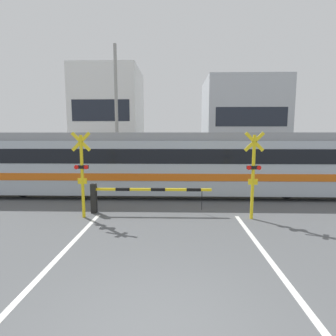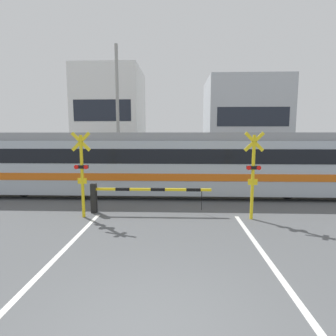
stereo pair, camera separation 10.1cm
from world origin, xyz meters
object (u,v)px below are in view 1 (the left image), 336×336
Objects in this scene: commuter_train at (154,162)px; crossing_signal_right at (253,172)px; crossing_barrier_far at (196,171)px; pedestrian at (171,163)px; crossing_signal_left at (82,171)px; crossing_barrier_near at (127,194)px.

crossing_signal_right is (3.70, -3.67, 0.05)m from commuter_train.
crossing_barrier_far is at bearing 51.86° from commuter_train.
pedestrian is at bearing 131.66° from crossing_barrier_far.
crossing_signal_left is at bearing -109.70° from pedestrian.
crossing_barrier_far is at bearing -48.34° from pedestrian.
crossing_barrier_far is (2.26, 2.88, -0.88)m from commuter_train.
commuter_train is 4.29m from crossing_signal_left.
crossing_barrier_far is at bearing 102.40° from crossing_signal_right.
crossing_barrier_near is at bearing -101.15° from pedestrian.
crossing_barrier_far is (3.04, 5.99, 0.00)m from crossing_barrier_near.
crossing_signal_left is 1.00× the size of crossing_signal_right.
commuter_train is 4.69m from pedestrian.
crossing_signal_right reaches higher than pedestrian.
crossing_barrier_near is 1.00× the size of crossing_barrier_far.
crossing_barrier_near is 1.80m from crossing_signal_left.
crossing_barrier_near is 1.49× the size of crossing_signal_left.
crossing_barrier_far is at bearing 63.06° from crossing_barrier_near.
crossing_signal_left is at bearing -124.40° from crossing_barrier_far.
pedestrian is at bearing 78.85° from crossing_barrier_near.
commuter_train is at bearing 75.89° from crossing_barrier_near.
commuter_train is 4.41× the size of crossing_barrier_near.
commuter_train is 6.55× the size of crossing_signal_left.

